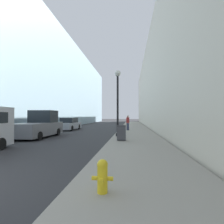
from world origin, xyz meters
name	(u,v)px	position (x,y,z in m)	size (l,w,h in m)	color
sidewalk_right	(135,130)	(5.71, 18.00, 0.07)	(3.83, 60.00, 0.14)	gray
building_left_glass	(40,84)	(-10.85, 26.00, 7.53)	(12.00, 60.00, 15.06)	#99B7C6
building_right_stone	(184,86)	(13.73, 26.00, 6.66)	(12.00, 60.00, 13.31)	beige
fire_hydrant	(102,175)	(4.68, 0.52, 0.51)	(0.46, 0.35, 0.71)	yellow
trash_bin	(121,133)	(4.64, 8.51, 0.66)	(0.59, 0.57, 1.03)	#3D3D42
lamppost	(118,94)	(4.20, 10.87, 3.53)	(0.49, 0.49, 5.35)	black
pickup_truck	(39,126)	(-2.45, 10.77, 0.92)	(2.27, 5.22, 2.26)	slate
parked_sedan_near	(69,124)	(-2.60, 18.36, 0.71)	(1.86, 4.78, 1.55)	#A3A8B2
pedestrian_on_sidewalk	(128,123)	(4.88, 16.99, 0.99)	(0.34, 0.22, 1.70)	#2D3347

